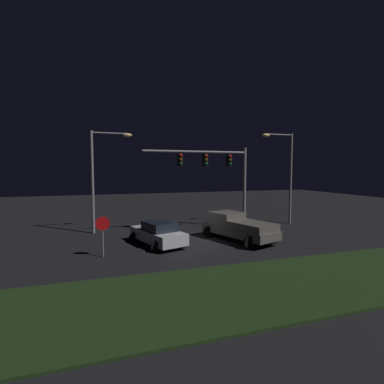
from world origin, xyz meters
name	(u,v)px	position (x,y,z in m)	size (l,w,h in m)	color
ground_plane	(194,241)	(0.00, 0.00, 0.00)	(80.00, 80.00, 0.00)	black
grass_median	(262,287)	(0.00, -8.44, 0.05)	(22.09, 5.76, 0.10)	black
pickup_truck	(237,226)	(2.81, -0.75, 1.00)	(3.96, 5.75, 1.80)	#514C47
car_sedan	(158,233)	(-2.51, -0.30, 0.74)	(3.28, 4.73, 1.51)	#B7B7BC
traffic_signal_gantry	(217,168)	(2.81, 2.82, 4.90)	(8.32, 0.56, 6.50)	slate
street_lamp_left	(102,168)	(-5.70, 4.67, 4.88)	(3.05, 0.44, 7.61)	slate
street_lamp_right	(285,166)	(9.51, 3.51, 5.02)	(3.02, 0.44, 7.88)	slate
stop_sign	(103,229)	(-5.91, -1.94, 1.56)	(0.76, 0.08, 2.23)	slate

